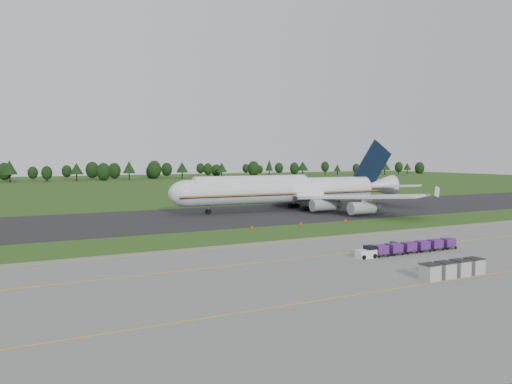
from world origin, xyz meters
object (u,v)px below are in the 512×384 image
aircraft (287,190)px  utility_cart (392,247)px  baggage_train (407,247)px  uld_row (453,269)px  edge_markers (301,224)px

aircraft → utility_cart: bearing=-104.6°
utility_cart → baggage_train: bearing=-83.3°
aircraft → uld_row: aircraft is taller
aircraft → utility_cart: size_ratio=32.67×
utility_cart → uld_row: uld_row is taller
utility_cart → aircraft: bearing=75.4°
aircraft → edge_markers: 29.97m
aircraft → uld_row: bearing=-105.2°
uld_row → aircraft: bearing=74.8°
utility_cart → uld_row: size_ratio=0.22×
aircraft → baggage_train: bearing=-103.6°
uld_row → edge_markers: 45.29m
aircraft → edge_markers: size_ratio=2.93×
baggage_train → uld_row: bearing=-112.2°
utility_cart → uld_row: (-4.94, -15.80, 0.44)m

